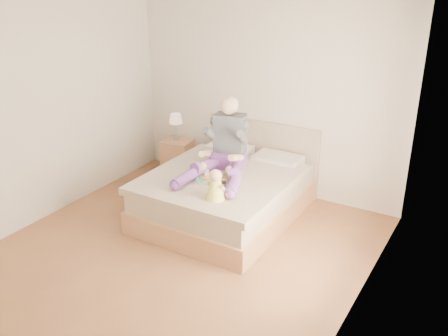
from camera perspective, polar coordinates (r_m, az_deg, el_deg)
The scene contains 7 objects.
room at distance 5.16m, azimuth -4.76°, elevation 4.70°, with size 4.02×4.22×2.71m.
bed at distance 6.48m, azimuth 0.47°, elevation -2.68°, with size 1.70×2.18×1.00m.
nightstand at distance 7.80m, azimuth -5.31°, elevation 1.33°, with size 0.49×0.45×0.53m.
lamp at distance 7.65m, azimuth -5.53°, elevation 5.48°, with size 0.20×0.20×0.41m.
adult at distance 6.27m, azimuth 0.05°, elevation 2.11°, with size 0.82×1.22×0.96m.
tray at distance 6.08m, azimuth -1.18°, elevation -1.17°, with size 0.51×0.45×0.12m.
baby at distance 5.56m, azimuth -0.93°, elevation -2.19°, with size 0.24×0.32×0.36m.
Camera 1 is at (2.94, -3.98, 3.10)m, focal length 40.00 mm.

